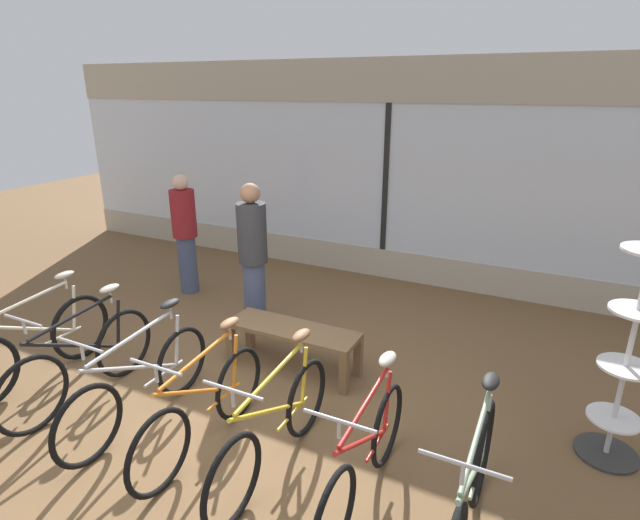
{
  "coord_description": "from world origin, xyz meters",
  "views": [
    {
      "loc": [
        2.38,
        -2.86,
        2.82
      ],
      "look_at": [
        0.0,
        1.92,
        0.95
      ],
      "focal_mm": 28.0,
      "sensor_mm": 36.0,
      "label": 1
    }
  ],
  "objects_px": {
    "bicycle_far_left": "(36,345)",
    "bicycle_right": "(365,459)",
    "accessory_rack": "(624,374)",
    "display_bench": "(293,335)",
    "customer_near_rack": "(185,232)",
    "bicycle_center": "(204,408)",
    "bicycle_far_right": "(469,499)",
    "customer_by_window": "(253,256)",
    "bicycle_center_right": "(275,428)",
    "bicycle_left": "(83,362)",
    "bicycle_center_left": "(141,384)"
  },
  "relations": [
    {
      "from": "bicycle_center_right",
      "to": "bicycle_center_left",
      "type": "bearing_deg",
      "value": -179.34
    },
    {
      "from": "bicycle_far_left",
      "to": "bicycle_far_right",
      "type": "height_order",
      "value": "bicycle_far_right"
    },
    {
      "from": "accessory_rack",
      "to": "customer_near_rack",
      "type": "xyz_separation_m",
      "value": [
        -5.28,
        1.18,
        0.14
      ]
    },
    {
      "from": "bicycle_center",
      "to": "bicycle_center_right",
      "type": "height_order",
      "value": "bicycle_center_right"
    },
    {
      "from": "bicycle_center",
      "to": "bicycle_center_right",
      "type": "relative_size",
      "value": 0.96
    },
    {
      "from": "bicycle_center",
      "to": "bicycle_right",
      "type": "bearing_deg",
      "value": 1.52
    },
    {
      "from": "bicycle_center_right",
      "to": "customer_by_window",
      "type": "xyz_separation_m",
      "value": [
        -1.44,
        1.91,
        0.58
      ]
    },
    {
      "from": "bicycle_right",
      "to": "display_bench",
      "type": "height_order",
      "value": "bicycle_right"
    },
    {
      "from": "bicycle_far_left",
      "to": "accessory_rack",
      "type": "bearing_deg",
      "value": 14.34
    },
    {
      "from": "bicycle_center_left",
      "to": "customer_near_rack",
      "type": "relative_size",
      "value": 1.02
    },
    {
      "from": "bicycle_left",
      "to": "bicycle_center_right",
      "type": "relative_size",
      "value": 1.0
    },
    {
      "from": "accessory_rack",
      "to": "display_bench",
      "type": "relative_size",
      "value": 1.31
    },
    {
      "from": "customer_by_window",
      "to": "customer_near_rack",
      "type": "bearing_deg",
      "value": 158.68
    },
    {
      "from": "bicycle_left",
      "to": "customer_near_rack",
      "type": "bearing_deg",
      "value": 109.52
    },
    {
      "from": "bicycle_right",
      "to": "bicycle_left",
      "type": "bearing_deg",
      "value": 179.92
    },
    {
      "from": "bicycle_far_left",
      "to": "accessory_rack",
      "type": "height_order",
      "value": "accessory_rack"
    },
    {
      "from": "bicycle_center_left",
      "to": "bicycle_right",
      "type": "bearing_deg",
      "value": 0.37
    },
    {
      "from": "bicycle_center_right",
      "to": "accessory_rack",
      "type": "height_order",
      "value": "accessory_rack"
    },
    {
      "from": "customer_by_window",
      "to": "bicycle_center_left",
      "type": "bearing_deg",
      "value": -87.27
    },
    {
      "from": "bicycle_far_left",
      "to": "bicycle_right",
      "type": "bearing_deg",
      "value": -0.39
    },
    {
      "from": "display_bench",
      "to": "customer_by_window",
      "type": "relative_size",
      "value": 0.78
    },
    {
      "from": "bicycle_center",
      "to": "customer_by_window",
      "type": "height_order",
      "value": "customer_by_window"
    },
    {
      "from": "bicycle_right",
      "to": "customer_near_rack",
      "type": "bearing_deg",
      "value": 145.89
    },
    {
      "from": "bicycle_left",
      "to": "bicycle_far_right",
      "type": "height_order",
      "value": "bicycle_far_right"
    },
    {
      "from": "bicycle_far_left",
      "to": "bicycle_center_left",
      "type": "xyz_separation_m",
      "value": [
        1.43,
        -0.04,
        -0.01
      ]
    },
    {
      "from": "bicycle_center",
      "to": "accessory_rack",
      "type": "height_order",
      "value": "accessory_rack"
    },
    {
      "from": "accessory_rack",
      "to": "customer_by_window",
      "type": "bearing_deg",
      "value": 171.13
    },
    {
      "from": "bicycle_center",
      "to": "bicycle_far_left",
      "type": "bearing_deg",
      "value": 178.39
    },
    {
      "from": "bicycle_right",
      "to": "accessory_rack",
      "type": "height_order",
      "value": "accessory_rack"
    },
    {
      "from": "bicycle_far_right",
      "to": "customer_by_window",
      "type": "height_order",
      "value": "customer_by_window"
    },
    {
      "from": "bicycle_center_left",
      "to": "display_bench",
      "type": "xyz_separation_m",
      "value": [
        0.75,
        1.35,
        0.01
      ]
    },
    {
      "from": "bicycle_center_left",
      "to": "bicycle_center",
      "type": "distance_m",
      "value": 0.71
    },
    {
      "from": "bicycle_center_right",
      "to": "bicycle_right",
      "type": "xyz_separation_m",
      "value": [
        0.73,
        -0.0,
        -0.0
      ]
    },
    {
      "from": "bicycle_center_left",
      "to": "bicycle_right",
      "type": "relative_size",
      "value": 1.06
    },
    {
      "from": "bicycle_center_left",
      "to": "bicycle_right",
      "type": "height_order",
      "value": "bicycle_center_left"
    },
    {
      "from": "bicycle_center_right",
      "to": "customer_near_rack",
      "type": "distance_m",
      "value": 3.92
    },
    {
      "from": "customer_near_rack",
      "to": "bicycle_right",
      "type": "bearing_deg",
      "value": -34.11
    },
    {
      "from": "bicycle_center_left",
      "to": "bicycle_far_right",
      "type": "distance_m",
      "value": 2.79
    },
    {
      "from": "bicycle_center_left",
      "to": "bicycle_center_right",
      "type": "height_order",
      "value": "bicycle_center_left"
    },
    {
      "from": "bicycle_center",
      "to": "bicycle_far_right",
      "type": "bearing_deg",
      "value": -1.13
    },
    {
      "from": "bicycle_left",
      "to": "display_bench",
      "type": "relative_size",
      "value": 1.22
    },
    {
      "from": "bicycle_far_left",
      "to": "bicycle_far_right",
      "type": "xyz_separation_m",
      "value": [
        4.22,
        -0.1,
        0.02
      ]
    },
    {
      "from": "bicycle_far_left",
      "to": "display_bench",
      "type": "distance_m",
      "value": 2.54
    },
    {
      "from": "display_bench",
      "to": "bicycle_right",
      "type": "bearing_deg",
      "value": -45.25
    },
    {
      "from": "bicycle_center_left",
      "to": "bicycle_center",
      "type": "bearing_deg",
      "value": -1.86
    },
    {
      "from": "bicycle_far_left",
      "to": "customer_by_window",
      "type": "height_order",
      "value": "customer_by_window"
    },
    {
      "from": "bicycle_center_left",
      "to": "customer_near_rack",
      "type": "height_order",
      "value": "customer_near_rack"
    },
    {
      "from": "bicycle_center_right",
      "to": "display_bench",
      "type": "relative_size",
      "value": 1.22
    },
    {
      "from": "bicycle_far_right",
      "to": "accessory_rack",
      "type": "bearing_deg",
      "value": 58.5
    },
    {
      "from": "bicycle_center_right",
      "to": "display_bench",
      "type": "xyz_separation_m",
      "value": [
        -0.6,
        1.34,
        0.01
      ]
    }
  ]
}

